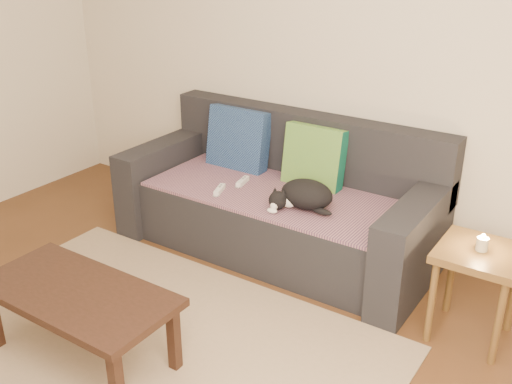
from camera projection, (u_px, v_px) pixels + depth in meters
ground at (113, 372)px, 2.95m from camera, size 4.50×4.50×0.00m
back_wall at (317, 46)px, 3.96m from camera, size 4.50×0.04×2.60m
sofa at (280, 205)px, 4.03m from camera, size 2.10×0.94×0.87m
throw_blanket at (273, 193)px, 3.91m from camera, size 1.66×0.74×0.02m
cushion_navy at (238, 141)px, 4.26m from camera, size 0.46×0.19×0.47m
cushion_green at (314, 157)px, 3.95m from camera, size 0.41×0.17×0.42m
cat at (304, 195)px, 3.65m from camera, size 0.41×0.35×0.18m
wii_remote_a at (243, 181)px, 4.02m from camera, size 0.06×0.15×0.03m
wii_remote_b at (220, 190)px, 3.90m from camera, size 0.08×0.15×0.03m
side_table at (478, 266)px, 3.06m from camera, size 0.42×0.42×0.52m
candle at (482, 244)px, 3.01m from camera, size 0.06×0.06×0.09m
rug at (134, 355)px, 3.07m from camera, size 2.50×1.80×0.01m
coffee_table at (77, 299)px, 2.92m from camera, size 1.01×0.50×0.40m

